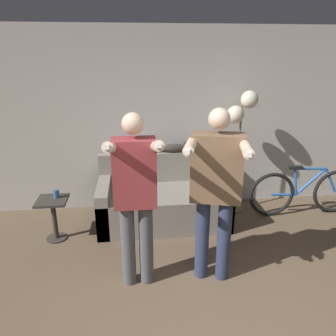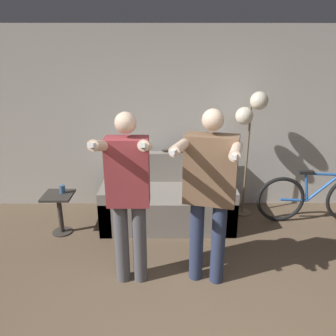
{
  "view_description": "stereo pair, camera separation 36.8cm",
  "coord_description": "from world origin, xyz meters",
  "px_view_note": "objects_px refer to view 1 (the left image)",
  "views": [
    {
      "loc": [
        -0.68,
        -1.58,
        2.25
      ],
      "look_at": [
        -0.3,
        1.86,
        1.01
      ],
      "focal_mm": 35.0,
      "sensor_mm": 36.0,
      "label": 1
    },
    {
      "loc": [
        -0.32,
        -1.6,
        2.25
      ],
      "look_at": [
        -0.3,
        1.86,
        1.01
      ],
      "focal_mm": 35.0,
      "sensor_mm": 36.0,
      "label": 2
    }
  ],
  "objects_px": {
    "floor_lamp": "(242,114)",
    "bicycle": "(304,192)",
    "cat": "(175,148)",
    "cup": "(56,194)",
    "couch": "(163,201)",
    "person_left": "(135,192)",
    "person_right": "(216,186)",
    "side_table": "(53,212)"
  },
  "relations": [
    {
      "from": "couch",
      "to": "cup",
      "type": "xyz_separation_m",
      "value": [
        -1.35,
        -0.29,
        0.31
      ]
    },
    {
      "from": "couch",
      "to": "floor_lamp",
      "type": "distance_m",
      "value": 1.61
    },
    {
      "from": "person_left",
      "to": "person_right",
      "type": "height_order",
      "value": "person_right"
    },
    {
      "from": "person_left",
      "to": "cup",
      "type": "xyz_separation_m",
      "value": [
        -0.96,
        1.01,
        -0.41
      ]
    },
    {
      "from": "floor_lamp",
      "to": "bicycle",
      "type": "relative_size",
      "value": 1.09
    },
    {
      "from": "side_table",
      "to": "cup",
      "type": "distance_m",
      "value": 0.23
    },
    {
      "from": "side_table",
      "to": "cup",
      "type": "height_order",
      "value": "cup"
    },
    {
      "from": "couch",
      "to": "person_right",
      "type": "distance_m",
      "value": 1.55
    },
    {
      "from": "floor_lamp",
      "to": "cup",
      "type": "height_order",
      "value": "floor_lamp"
    },
    {
      "from": "person_right",
      "to": "floor_lamp",
      "type": "distance_m",
      "value": 1.7
    },
    {
      "from": "cat",
      "to": "cup",
      "type": "distance_m",
      "value": 1.71
    },
    {
      "from": "person_left",
      "to": "couch",
      "type": "bearing_deg",
      "value": 74.01
    },
    {
      "from": "side_table",
      "to": "bicycle",
      "type": "relative_size",
      "value": 0.34
    },
    {
      "from": "cat",
      "to": "side_table",
      "type": "bearing_deg",
      "value": -156.74
    },
    {
      "from": "person_left",
      "to": "cup",
      "type": "bearing_deg",
      "value": 134.23
    },
    {
      "from": "person_left",
      "to": "floor_lamp",
      "type": "distance_m",
      "value": 2.15
    },
    {
      "from": "floor_lamp",
      "to": "bicycle",
      "type": "distance_m",
      "value": 1.45
    },
    {
      "from": "person_right",
      "to": "cup",
      "type": "bearing_deg",
      "value": 164.86
    },
    {
      "from": "cat",
      "to": "bicycle",
      "type": "distance_m",
      "value": 1.96
    },
    {
      "from": "person_right",
      "to": "cat",
      "type": "bearing_deg",
      "value": 111.23
    },
    {
      "from": "cat",
      "to": "side_table",
      "type": "xyz_separation_m",
      "value": [
        -1.6,
        -0.69,
        -0.58
      ]
    },
    {
      "from": "person_left",
      "to": "cat",
      "type": "bearing_deg",
      "value": 70.83
    },
    {
      "from": "cat",
      "to": "cup",
      "type": "xyz_separation_m",
      "value": [
        -1.55,
        -0.64,
        -0.36
      ]
    },
    {
      "from": "bicycle",
      "to": "person_left",
      "type": "bearing_deg",
      "value": -152.47
    },
    {
      "from": "person_left",
      "to": "person_right",
      "type": "xyz_separation_m",
      "value": [
        0.77,
        0.0,
        0.03
      ]
    },
    {
      "from": "person_left",
      "to": "person_right",
      "type": "distance_m",
      "value": 0.77
    },
    {
      "from": "couch",
      "to": "person_left",
      "type": "relative_size",
      "value": 1.0
    },
    {
      "from": "couch",
      "to": "cup",
      "type": "height_order",
      "value": "couch"
    },
    {
      "from": "bicycle",
      "to": "floor_lamp",
      "type": "bearing_deg",
      "value": 165.58
    },
    {
      "from": "cat",
      "to": "person_left",
      "type": "bearing_deg",
      "value": -109.6
    },
    {
      "from": "floor_lamp",
      "to": "bicycle",
      "type": "height_order",
      "value": "floor_lamp"
    },
    {
      "from": "couch",
      "to": "person_right",
      "type": "relative_size",
      "value": 0.98
    },
    {
      "from": "couch",
      "to": "person_right",
      "type": "xyz_separation_m",
      "value": [
        0.38,
        -1.29,
        0.75
      ]
    },
    {
      "from": "person_left",
      "to": "side_table",
      "type": "relative_size",
      "value": 3.21
    },
    {
      "from": "person_right",
      "to": "cat",
      "type": "distance_m",
      "value": 1.65
    },
    {
      "from": "person_left",
      "to": "side_table",
      "type": "height_order",
      "value": "person_left"
    },
    {
      "from": "couch",
      "to": "bicycle",
      "type": "relative_size",
      "value": 1.08
    },
    {
      "from": "person_right",
      "to": "cup",
      "type": "height_order",
      "value": "person_right"
    },
    {
      "from": "person_left",
      "to": "bicycle",
      "type": "relative_size",
      "value": 1.09
    },
    {
      "from": "couch",
      "to": "bicycle",
      "type": "bearing_deg",
      "value": -1.11
    },
    {
      "from": "cup",
      "to": "cat",
      "type": "bearing_deg",
      "value": 22.4
    },
    {
      "from": "person_left",
      "to": "side_table",
      "type": "distance_m",
      "value": 1.53
    }
  ]
}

